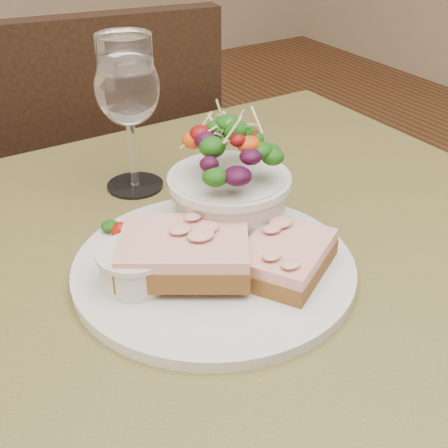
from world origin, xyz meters
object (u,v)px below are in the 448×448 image
sandwich_back (184,252)px  ramekin (135,265)px  salad_bowl (229,177)px  chair_far (103,280)px  wine_glass (128,92)px  sandwich_front (285,257)px  dinner_plate (214,268)px  cafe_table (242,349)px

sandwich_back → ramekin: size_ratio=2.32×
salad_bowl → chair_far: bearing=84.8°
chair_far → salad_bowl: size_ratio=7.09×
salad_bowl → wine_glass: (-0.04, 0.16, 0.05)m
chair_far → ramekin: chair_far is taller
sandwich_back → chair_far: bearing=110.3°
chair_far → wine_glass: 0.74m
sandwich_back → wine_glass: bearing=110.1°
sandwich_front → salad_bowl: (-0.00, 0.10, 0.04)m
ramekin → wine_glass: size_ratio=0.37×
salad_bowl → dinner_plate: bearing=-134.4°
cafe_table → dinner_plate: 0.11m
sandwich_front → sandwich_back: size_ratio=0.82×
dinner_plate → wine_glass: size_ratio=1.60×
sandwich_front → wine_glass: bearing=68.0°
chair_far → wine_glass: size_ratio=5.14×
dinner_plate → ramekin: 0.08m
dinner_plate → sandwich_front: 0.07m
chair_far → sandwich_back: size_ratio=5.93×
cafe_table → wine_glass: (-0.01, 0.23, 0.22)m
sandwich_front → sandwich_back: 0.10m
ramekin → salad_bowl: size_ratio=0.51×
dinner_plate → salad_bowl: size_ratio=2.20×
chair_far → dinner_plate: size_ratio=3.21×
ramekin → salad_bowl: 0.14m
dinner_plate → wine_glass: wine_glass is taller
cafe_table → sandwich_front: 0.13m
cafe_table → ramekin: bearing=165.8°
sandwich_back → wine_glass: size_ratio=0.87×
dinner_plate → wine_glass: (0.01, 0.21, 0.12)m
sandwich_back → salad_bowl: salad_bowl is taller
chair_far → ramekin: (-0.18, -0.65, 0.49)m
dinner_plate → ramekin: size_ratio=4.28×
dinner_plate → ramekin: ramekin is taller
ramekin → chair_far: bearing=74.1°
salad_bowl → cafe_table: bearing=-110.7°
ramekin → wine_glass: (0.09, 0.20, 0.09)m
sandwich_front → ramekin: size_ratio=1.90×
sandwich_front → wine_glass: 0.28m
cafe_table → salad_bowl: size_ratio=6.30×
sandwich_front → ramekin: ramekin is taller
cafe_table → chair_far: (0.08, 0.67, -0.36)m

